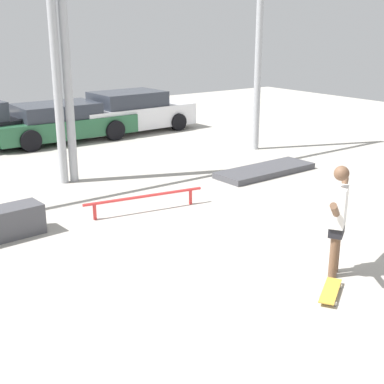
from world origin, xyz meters
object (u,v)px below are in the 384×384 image
at_px(skateboard, 330,291).
at_px(parked_car_green, 61,122).
at_px(skateboarder, 338,216).
at_px(grind_rail, 144,198).
at_px(parked_car_white, 131,112).
at_px(manual_pad, 265,171).

relative_size(skateboard, parked_car_green, 0.17).
bearing_deg(skateboarder, grind_rail, 69.14).
relative_size(skateboarder, parked_car_white, 0.39).
distance_m(skateboard, manual_pad, 6.36).
bearing_deg(grind_rail, manual_pad, 9.67).
distance_m(skateboard, parked_car_white, 12.65).
xyz_separation_m(manual_pad, parked_car_green, (-2.58, 6.76, 0.53)).
bearing_deg(skateboard, manual_pad, 23.11).
xyz_separation_m(skateboard, parked_car_green, (1.09, 11.95, 0.54)).
bearing_deg(parked_car_white, manual_pad, -92.86).
bearing_deg(manual_pad, parked_car_green, 110.90).
xyz_separation_m(manual_pad, grind_rail, (-3.96, -0.67, 0.20)).
bearing_deg(parked_car_white, parked_car_green, -179.73).
relative_size(parked_car_green, parked_car_white, 1.04).
relative_size(manual_pad, parked_car_green, 0.60).
xyz_separation_m(skateboarder, manual_pad, (3.12, 4.78, -0.86)).
height_order(manual_pad, parked_car_green, parked_car_green).
height_order(skateboarder, skateboard, skateboarder).
distance_m(skateboard, parked_car_green, 12.01).
xyz_separation_m(skateboarder, parked_car_green, (0.54, 11.54, -0.33)).
distance_m(skateboarder, grind_rail, 4.24).
bearing_deg(skateboard, skateboarder, 5.14).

